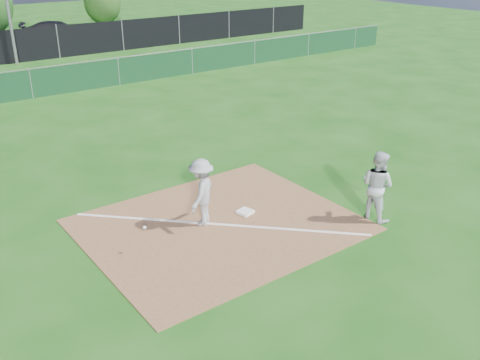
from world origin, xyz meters
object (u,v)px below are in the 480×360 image
car_right (59,32)px  play_at_first (201,192)px  runner (377,185)px  tree_right (102,2)px  first_base (245,212)px

car_right → play_at_first: bearing=-173.0°
car_right → runner: bearing=-165.4°
car_right → tree_right: (5.78, 6.03, 1.06)m
first_base → car_right: bearing=79.6°
car_right → first_base: bearing=-170.7°
play_at_first → tree_right: 34.93m
runner → car_right: bearing=-9.3°
runner → play_at_first: bearing=53.5°
runner → tree_right: tree_right is taller
first_base → play_at_first: size_ratio=0.15×
play_at_first → runner: size_ratio=1.35×
runner → tree_right: bearing=-17.6°
first_base → play_at_first: 1.37m
first_base → tree_right: 34.78m
car_right → tree_right: size_ratio=1.39×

